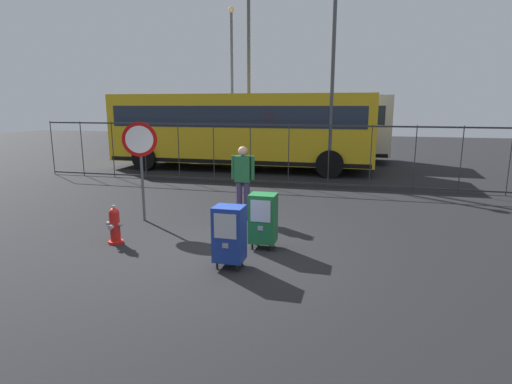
{
  "coord_description": "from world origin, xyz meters",
  "views": [
    {
      "loc": [
        2.3,
        -6.67,
        2.61
      ],
      "look_at": [
        0.3,
        1.2,
        0.9
      ],
      "focal_mm": 29.33,
      "sensor_mm": 36.0,
      "label": 1
    }
  ],
  "objects_px": {
    "newspaper_box_secondary": "(229,234)",
    "bus_far": "(278,123)",
    "newspaper_box_primary": "(263,218)",
    "bus_near": "(241,127)",
    "street_light_near_right": "(232,71)",
    "stop_sign": "(140,151)",
    "pedestrian": "(243,178)",
    "street_light_far_left": "(334,35)",
    "street_light_near_left": "(249,57)",
    "fire_hydrant": "(115,226)"
  },
  "relations": [
    {
      "from": "newspaper_box_primary",
      "to": "stop_sign",
      "type": "distance_m",
      "value": 3.42
    },
    {
      "from": "bus_near",
      "to": "newspaper_box_primary",
      "type": "bearing_deg",
      "value": -71.72
    },
    {
      "from": "newspaper_box_primary",
      "to": "bus_far",
      "type": "bearing_deg",
      "value": 100.19
    },
    {
      "from": "stop_sign",
      "to": "pedestrian",
      "type": "xyz_separation_m",
      "value": [
        2.12,
        0.84,
        -0.65
      ]
    },
    {
      "from": "newspaper_box_primary",
      "to": "stop_sign",
      "type": "height_order",
      "value": "stop_sign"
    },
    {
      "from": "pedestrian",
      "to": "bus_near",
      "type": "relative_size",
      "value": 0.16
    },
    {
      "from": "fire_hydrant",
      "to": "newspaper_box_secondary",
      "type": "xyz_separation_m",
      "value": [
        2.48,
        -0.6,
        0.22
      ]
    },
    {
      "from": "stop_sign",
      "to": "pedestrian",
      "type": "bearing_deg",
      "value": 21.63
    },
    {
      "from": "bus_near",
      "to": "street_light_near_left",
      "type": "distance_m",
      "value": 2.92
    },
    {
      "from": "street_light_near_left",
      "to": "bus_near",
      "type": "bearing_deg",
      "value": -96.55
    },
    {
      "from": "pedestrian",
      "to": "street_light_near_right",
      "type": "height_order",
      "value": "street_light_near_right"
    },
    {
      "from": "street_light_far_left",
      "to": "bus_far",
      "type": "bearing_deg",
      "value": 120.54
    },
    {
      "from": "newspaper_box_secondary",
      "to": "stop_sign",
      "type": "distance_m",
      "value": 3.66
    },
    {
      "from": "bus_near",
      "to": "street_light_near_left",
      "type": "height_order",
      "value": "street_light_near_left"
    },
    {
      "from": "bus_near",
      "to": "bus_far",
      "type": "height_order",
      "value": "same"
    },
    {
      "from": "street_light_near_left",
      "to": "street_light_far_left",
      "type": "xyz_separation_m",
      "value": [
        3.57,
        -2.06,
        0.41
      ]
    },
    {
      "from": "stop_sign",
      "to": "bus_near",
      "type": "bearing_deg",
      "value": 90.23
    },
    {
      "from": "pedestrian",
      "to": "bus_near",
      "type": "xyz_separation_m",
      "value": [
        -2.15,
        7.19,
        0.76
      ]
    },
    {
      "from": "newspaper_box_secondary",
      "to": "pedestrian",
      "type": "distance_m",
      "value": 3.11
    },
    {
      "from": "newspaper_box_primary",
      "to": "street_light_near_left",
      "type": "xyz_separation_m",
      "value": [
        -2.99,
        10.04,
        3.92
      ]
    },
    {
      "from": "newspaper_box_secondary",
      "to": "street_light_near_right",
      "type": "xyz_separation_m",
      "value": [
        -4.92,
        15.88,
        3.78
      ]
    },
    {
      "from": "pedestrian",
      "to": "street_light_far_left",
      "type": "distance_m",
      "value": 7.34
    },
    {
      "from": "stop_sign",
      "to": "newspaper_box_secondary",
      "type": "bearing_deg",
      "value": -38.39
    },
    {
      "from": "bus_far",
      "to": "bus_near",
      "type": "bearing_deg",
      "value": -99.49
    },
    {
      "from": "newspaper_box_primary",
      "to": "bus_near",
      "type": "distance_m",
      "value": 9.73
    },
    {
      "from": "street_light_near_right",
      "to": "street_light_far_left",
      "type": "bearing_deg",
      "value": -49.79
    },
    {
      "from": "bus_far",
      "to": "street_light_near_left",
      "type": "height_order",
      "value": "street_light_near_left"
    },
    {
      "from": "street_light_near_right",
      "to": "bus_far",
      "type": "bearing_deg",
      "value": -34.11
    },
    {
      "from": "bus_near",
      "to": "newspaper_box_secondary",
      "type": "bearing_deg",
      "value": -75.13
    },
    {
      "from": "fire_hydrant",
      "to": "street_light_near_left",
      "type": "height_order",
      "value": "street_light_near_left"
    },
    {
      "from": "pedestrian",
      "to": "street_light_far_left",
      "type": "height_order",
      "value": "street_light_far_left"
    },
    {
      "from": "street_light_near_right",
      "to": "newspaper_box_secondary",
      "type": "bearing_deg",
      "value": -72.79
    },
    {
      "from": "newspaper_box_secondary",
      "to": "bus_far",
      "type": "height_order",
      "value": "bus_far"
    },
    {
      "from": "newspaper_box_primary",
      "to": "bus_near",
      "type": "relative_size",
      "value": 0.1
    },
    {
      "from": "newspaper_box_primary",
      "to": "pedestrian",
      "type": "height_order",
      "value": "pedestrian"
    },
    {
      "from": "bus_far",
      "to": "street_light_near_right",
      "type": "distance_m",
      "value": 4.4
    },
    {
      "from": "bus_near",
      "to": "street_light_near_right",
      "type": "bearing_deg",
      "value": 110.23
    },
    {
      "from": "bus_far",
      "to": "fire_hydrant",
      "type": "bearing_deg",
      "value": -89.59
    },
    {
      "from": "pedestrian",
      "to": "street_light_near_right",
      "type": "distance_m",
      "value": 13.98
    },
    {
      "from": "newspaper_box_primary",
      "to": "bus_near",
      "type": "bearing_deg",
      "value": 108.67
    },
    {
      "from": "newspaper_box_secondary",
      "to": "stop_sign",
      "type": "xyz_separation_m",
      "value": [
        -2.75,
        2.18,
        1.03
      ]
    },
    {
      "from": "pedestrian",
      "to": "newspaper_box_secondary",
      "type": "bearing_deg",
      "value": -78.11
    },
    {
      "from": "fire_hydrant",
      "to": "street_light_near_right",
      "type": "height_order",
      "value": "street_light_near_right"
    },
    {
      "from": "pedestrian",
      "to": "bus_far",
      "type": "relative_size",
      "value": 0.16
    },
    {
      "from": "stop_sign",
      "to": "street_light_near_right",
      "type": "xyz_separation_m",
      "value": [
        -2.17,
        13.7,
        2.74
      ]
    },
    {
      "from": "stop_sign",
      "to": "street_light_far_left",
      "type": "relative_size",
      "value": 0.26
    },
    {
      "from": "stop_sign",
      "to": "bus_far",
      "type": "bearing_deg",
      "value": 86.33
    },
    {
      "from": "newspaper_box_primary",
      "to": "bus_far",
      "type": "height_order",
      "value": "bus_far"
    },
    {
      "from": "newspaper_box_primary",
      "to": "street_light_near_right",
      "type": "xyz_separation_m",
      "value": [
        -5.23,
        14.83,
        3.78
      ]
    },
    {
      "from": "stop_sign",
      "to": "bus_near",
      "type": "relative_size",
      "value": 0.21
    }
  ]
}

